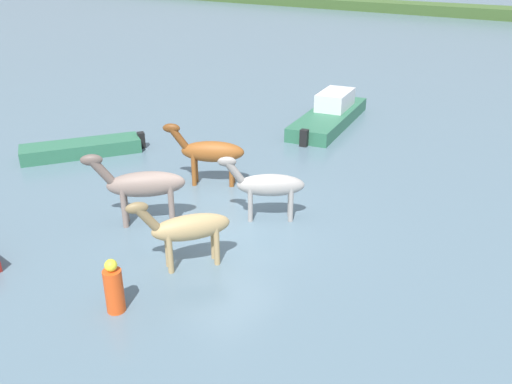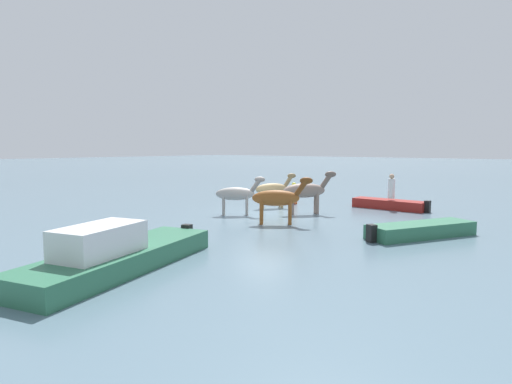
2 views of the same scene
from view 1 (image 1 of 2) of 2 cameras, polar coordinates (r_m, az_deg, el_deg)
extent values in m
plane|color=slate|center=(13.50, -3.72, -3.17)|extent=(218.72, 218.72, 0.00)
ellipsoid|color=#9E9993|center=(13.17, 1.63, 0.76)|extent=(1.65, 1.52, 0.58)
cylinder|color=#9E9993|center=(13.24, -0.63, -1.38)|extent=(0.13, 0.13, 0.96)
cylinder|color=#9E9993|center=(13.49, -0.62, -0.86)|extent=(0.13, 0.13, 0.96)
cylinder|color=#9E9993|center=(13.27, 3.86, -1.38)|extent=(0.13, 0.13, 0.96)
cylinder|color=#9E9993|center=(13.52, 3.79, -0.86)|extent=(0.13, 0.13, 0.96)
cylinder|color=slate|center=(13.03, -2.40, 2.29)|extent=(0.53, 0.50, 0.64)
ellipsoid|color=slate|center=(12.95, -3.23, 3.36)|extent=(0.49, 0.46, 0.26)
ellipsoid|color=gray|center=(13.22, -12.01, 0.85)|extent=(1.70, 1.85, 0.66)
cylinder|color=gray|center=(13.34, -14.34, -1.69)|extent=(0.14, 0.14, 1.08)
cylinder|color=gray|center=(13.63, -14.24, -1.12)|extent=(0.14, 0.14, 1.08)
cylinder|color=gray|center=(13.26, -9.32, -1.39)|extent=(0.14, 0.14, 1.08)
cylinder|color=gray|center=(13.55, -9.33, -0.82)|extent=(0.14, 0.14, 1.08)
cylinder|color=#63544C|center=(13.17, -16.65, 2.26)|extent=(0.56, 0.60, 0.72)
ellipsoid|color=#63544C|center=(13.10, -17.70, 3.39)|extent=(0.52, 0.55, 0.29)
ellipsoid|color=tan|center=(11.23, -7.16, -3.87)|extent=(1.31, 1.74, 0.58)
cylinder|color=tan|center=(11.26, -9.46, -6.70)|extent=(0.13, 0.13, 0.95)
cylinder|color=tan|center=(11.50, -9.71, -6.01)|extent=(0.13, 0.13, 0.95)
cylinder|color=tan|center=(11.43, -4.35, -5.91)|extent=(0.13, 0.13, 0.95)
cylinder|color=tan|center=(11.67, -4.71, -5.25)|extent=(0.13, 0.13, 0.95)
cylinder|color=olive|center=(10.94, -11.93, -2.81)|extent=(0.44, 0.55, 0.63)
ellipsoid|color=olive|center=(10.81, -13.00, -1.72)|extent=(0.41, 0.51, 0.25)
ellipsoid|color=brown|center=(15.34, -4.80, 4.46)|extent=(1.84, 1.56, 0.63)
cylinder|color=brown|center=(15.48, -6.88, 2.51)|extent=(0.14, 0.14, 1.04)
cylinder|color=brown|center=(15.76, -6.67, 2.92)|extent=(0.14, 0.14, 1.04)
cylinder|color=brown|center=(15.30, -2.74, 2.41)|extent=(0.14, 0.14, 1.04)
cylinder|color=brown|center=(15.58, -2.61, 2.82)|extent=(0.14, 0.14, 1.04)
cylinder|color=brown|center=(15.39, -8.53, 5.96)|extent=(0.59, 0.51, 0.69)
ellipsoid|color=brown|center=(15.35, -9.32, 6.97)|extent=(0.54, 0.48, 0.28)
cube|color=#2D6B4C|center=(18.96, -18.67, 4.34)|extent=(2.79, 4.02, 0.62)
cube|color=black|center=(19.12, -12.52, 5.47)|extent=(0.36, 0.34, 0.67)
cube|color=#2D6B4C|center=(21.65, 8.06, 7.87)|extent=(3.16, 6.05, 0.67)
cube|color=silver|center=(22.12, 8.72, 10.03)|extent=(1.67, 2.33, 0.70)
cube|color=black|center=(18.89, 5.32, 5.81)|extent=(0.34, 0.31, 0.72)
cylinder|color=#E54C19|center=(10.37, -15.37, -10.47)|extent=(0.36, 0.36, 0.90)
sphere|color=yellow|center=(10.06, -15.72, -7.79)|extent=(0.24, 0.24, 0.24)
camera|label=2|loc=(31.21, -0.21, 18.40)|focal=29.98mm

